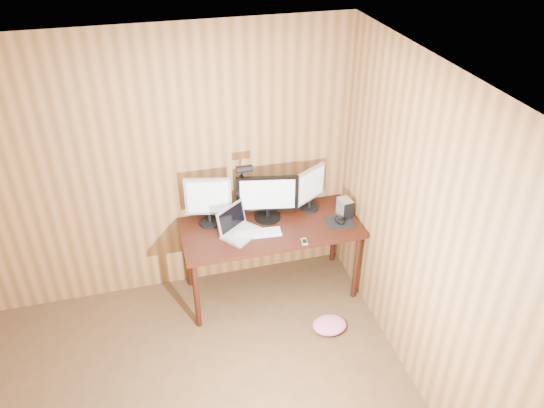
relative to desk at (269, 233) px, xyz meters
name	(u,v)px	position (x,y,z in m)	size (l,w,h in m)	color
room_shell	(185,340)	(-0.93, -1.70, 0.62)	(4.00, 4.00, 4.00)	#543920
desk	(269,233)	(0.00, 0.00, 0.00)	(1.60, 0.70, 0.75)	black
monitor_center	(267,197)	(0.01, 0.07, 0.35)	(0.55, 0.24, 0.43)	black
monitor_left	(208,200)	(-0.52, 0.12, 0.37)	(0.41, 0.19, 0.46)	black
monitor_right	(310,188)	(0.43, 0.12, 0.35)	(0.34, 0.22, 0.42)	black
laptop	(238,227)	(-0.30, -0.09, 0.18)	(0.43, 0.41, 0.24)	silver
keyboard	(257,233)	(-0.14, -0.16, 0.13)	(0.43, 0.16, 0.02)	silver
mousepad	(340,222)	(0.63, -0.17, 0.12)	(0.24, 0.20, 0.00)	black
mouse	(340,220)	(0.63, -0.17, 0.15)	(0.08, 0.12, 0.04)	black
hard_drive	(345,208)	(0.71, -0.07, 0.20)	(0.12, 0.16, 0.17)	silver
phone	(304,242)	(0.22, -0.38, 0.13)	(0.06, 0.10, 0.01)	silver
speaker	(345,203)	(0.76, 0.04, 0.18)	(0.05, 0.05, 0.12)	black
desk_lamp	(243,182)	(-0.20, 0.12, 0.50)	(0.14, 0.20, 0.62)	black
fabric_pile	(329,325)	(0.37, -0.71, -0.58)	(0.30, 0.25, 0.10)	#D76897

